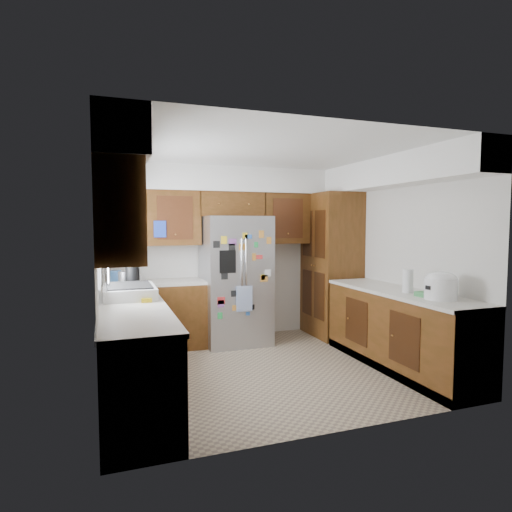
# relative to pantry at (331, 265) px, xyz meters

# --- Properties ---
(floor) EXTENTS (3.60, 3.60, 0.00)m
(floor) POSITION_rel_pantry_xyz_m (-1.50, -1.15, -1.07)
(floor) COLOR tan
(floor) RESTS_ON ground
(room_shell) EXTENTS (3.64, 3.24, 2.52)m
(room_shell) POSITION_rel_pantry_xyz_m (-1.61, -0.79, 0.75)
(room_shell) COLOR silver
(room_shell) RESTS_ON ground
(left_counter_run) EXTENTS (1.36, 3.20, 0.92)m
(left_counter_run) POSITION_rel_pantry_xyz_m (-2.86, -1.12, -0.65)
(left_counter_run) COLOR #472C0D
(left_counter_run) RESTS_ON ground
(right_counter_run) EXTENTS (0.63, 2.25, 0.92)m
(right_counter_run) POSITION_rel_pantry_xyz_m (0.00, -1.62, -0.65)
(right_counter_run) COLOR #472C0D
(right_counter_run) RESTS_ON ground
(pantry) EXTENTS (0.60, 0.90, 2.15)m
(pantry) POSITION_rel_pantry_xyz_m (0.00, 0.00, 0.00)
(pantry) COLOR #472C0D
(pantry) RESTS_ON ground
(fridge) EXTENTS (0.90, 0.79, 1.80)m
(fridge) POSITION_rel_pantry_xyz_m (-1.50, 0.05, -0.17)
(fridge) COLOR #AEADB3
(fridge) RESTS_ON ground
(bridge_cabinet) EXTENTS (0.96, 0.34, 0.35)m
(bridge_cabinet) POSITION_rel_pantry_xyz_m (-1.50, 0.28, 0.90)
(bridge_cabinet) COLOR #472C0D
(bridge_cabinet) RESTS_ON fridge
(fridge_top_items) EXTENTS (0.53, 0.30, 0.25)m
(fridge_top_items) POSITION_rel_pantry_xyz_m (-1.50, 0.28, 1.19)
(fridge_top_items) COLOR blue
(fridge_top_items) RESTS_ON bridge_cabinet
(sink_assembly) EXTENTS (0.52, 0.74, 0.37)m
(sink_assembly) POSITION_rel_pantry_xyz_m (-3.00, -1.05, -0.09)
(sink_assembly) COLOR silver
(sink_assembly) RESTS_ON left_counter_run
(left_counter_clutter) EXTENTS (0.38, 0.77, 0.38)m
(left_counter_clutter) POSITION_rel_pantry_xyz_m (-2.95, -0.32, -0.02)
(left_counter_clutter) COLOR black
(left_counter_clutter) RESTS_ON left_counter_run
(rice_cooker) EXTENTS (0.33, 0.32, 0.29)m
(rice_cooker) POSITION_rel_pantry_xyz_m (-0.00, -2.24, -0.01)
(rice_cooker) COLOR white
(rice_cooker) RESTS_ON right_counter_run
(paper_towel) EXTENTS (0.12, 0.12, 0.26)m
(paper_towel) POSITION_rel_pantry_xyz_m (-0.02, -1.76, -0.02)
(paper_towel) COLOR white
(paper_towel) RESTS_ON right_counter_run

